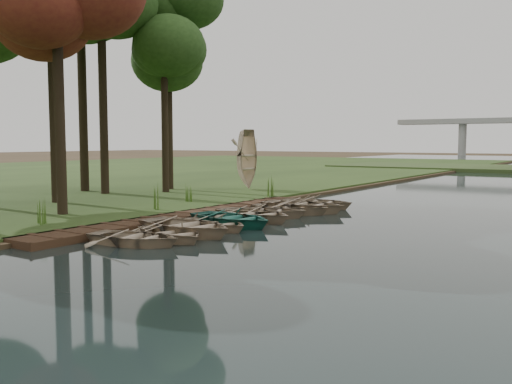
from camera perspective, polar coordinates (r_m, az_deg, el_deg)
The scene contains 19 objects.
ground at distance 22.76m, azimuth -3.52°, elevation -3.12°, with size 300.00×300.00×0.00m, color #3D2F1D.
boardwalk at distance 23.73m, azimuth -6.61°, elevation -2.44°, with size 1.60×16.00×0.30m, color #362215.
rowboat_0 at distance 17.99m, azimuth -12.03°, elevation -4.20°, with size 2.22×3.11×0.64m, color tan.
rowboat_1 at distance 18.67m, azimuth -8.45°, elevation -3.82°, with size 2.18×3.06×0.63m, color tan.
rowboat_2 at distance 19.59m, azimuth -6.99°, elevation -3.13°, with size 2.79×3.91×0.81m, color tan.
rowboat_3 at distance 20.68m, azimuth -4.15°, elevation -2.93°, with size 2.16×3.03×0.63m, color tan.
rowboat_4 at distance 21.53m, azimuth -2.44°, elevation -2.43°, with size 2.60×3.64×0.75m, color #297262.
rowboat_5 at distance 22.85m, azimuth -0.22°, elevation -1.99°, with size 2.61×3.66×0.76m, color tan.
rowboat_6 at distance 23.79m, azimuth 0.93°, elevation -1.76°, with size 2.47×3.45×0.71m, color tan.
rowboat_7 at distance 25.18m, azimuth 3.50°, elevation -1.39°, with size 2.49×3.49×0.72m, color tan.
rowboat_8 at distance 25.84m, azimuth 4.79°, elevation -1.13°, with size 2.80×3.92×0.81m, color tan.
rowboat_9 at distance 27.35m, azimuth 6.05°, elevation -0.88°, with size 2.51×3.52×0.73m, color tan.
stored_rowboat at distance 35.25m, azimuth -0.84°, elevation 0.90°, with size 2.63×3.68×0.76m, color tan.
tree_4 at distance 34.07m, azimuth -9.20°, elevation 14.06°, with size 4.47×4.47×10.28m.
tree_6 at distance 36.68m, azimuth -8.86°, elevation 17.69°, with size 4.02×4.02×12.94m.
reeds_0 at distance 21.80m, azimuth -20.63°, elevation -1.75°, with size 0.60×0.60×0.94m, color #3F661E.
reeds_1 at distance 25.02m, azimuth -10.07°, elevation -0.52°, with size 0.60×0.60×1.07m, color #3F661E.
reeds_2 at distance 28.18m, azimuth -6.53°, elevation -0.05°, with size 0.60×0.60×0.88m, color #3F661E.
reeds_3 at distance 30.61m, azimuth 1.50°, elevation 0.58°, with size 0.60×0.60×1.09m, color #3F661E.
Camera 1 is at (13.59, -17.97, 3.23)m, focal length 40.00 mm.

